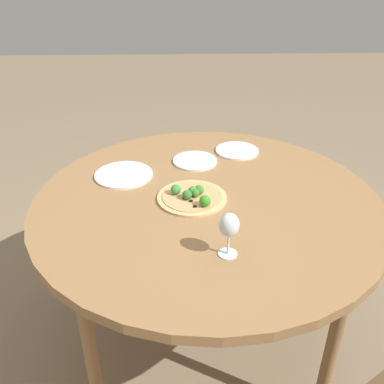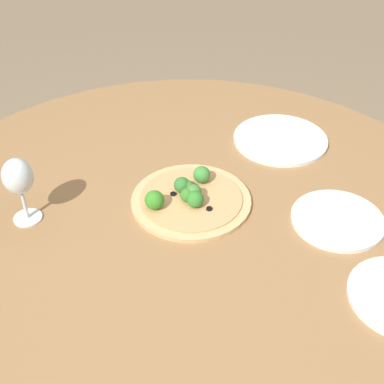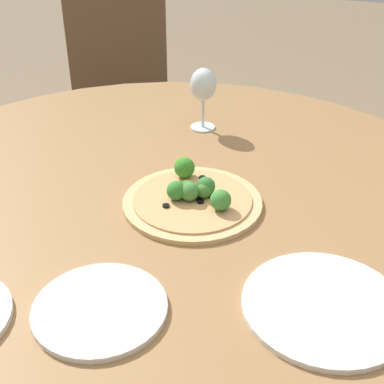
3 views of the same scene
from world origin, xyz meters
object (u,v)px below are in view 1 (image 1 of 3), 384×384
object	(u,v)px
plate_far	(195,161)
wine_glass	(229,226)
pizza	(192,196)
plate_side	(124,175)
plate_near	(237,151)

from	to	relation	value
plate_far	wine_glass	bearing A→B (deg)	-83.08
pizza	plate_side	size ratio (longest dim) A/B	1.10
pizza	plate_far	bearing A→B (deg)	86.01
pizza	plate_near	size ratio (longest dim) A/B	1.33
pizza	wine_glass	bearing A→B (deg)	-73.14
plate_near	plate_far	bearing A→B (deg)	-153.32
wine_glass	plate_near	xyz separation A→B (m)	(0.13, 0.78, -0.11)
wine_glass	plate_far	xyz separation A→B (m)	(-0.08, 0.68, -0.11)
pizza	plate_far	distance (m)	0.33
pizza	plate_far	xyz separation A→B (m)	(0.02, 0.33, -0.01)
plate_near	wine_glass	bearing A→B (deg)	-99.11
plate_side	plate_near	bearing A→B (deg)	23.85
pizza	plate_side	world-z (taller)	pizza
plate_side	plate_far	bearing A→B (deg)	21.91
plate_near	plate_far	size ratio (longest dim) A/B	1.01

